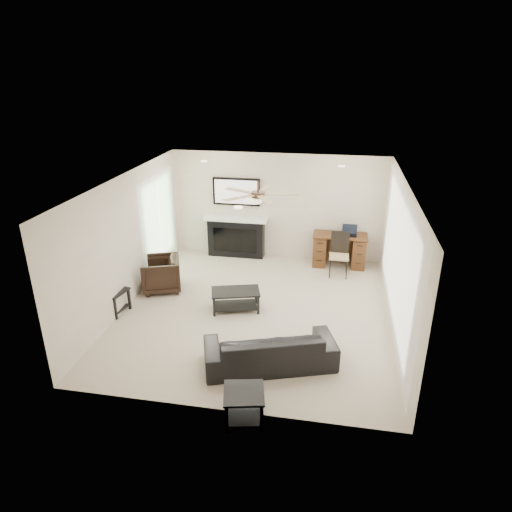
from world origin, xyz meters
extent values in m
plane|color=beige|center=(0.00, 0.00, 0.00)|extent=(5.50, 5.50, 0.00)
cube|color=white|center=(0.00, 0.00, 2.50)|extent=(5.00, 5.50, 0.04)
cube|color=beige|center=(0.00, 2.75, 1.25)|extent=(5.00, 0.04, 2.50)
cube|color=beige|center=(0.00, -2.75, 1.25)|extent=(5.00, 0.04, 2.50)
cube|color=beige|center=(-2.50, 0.00, 1.25)|extent=(0.04, 5.50, 2.50)
cube|color=beige|center=(2.50, 0.00, 1.25)|extent=(0.04, 5.50, 2.50)
cube|color=silver|center=(2.45, 0.10, 1.23)|extent=(0.04, 5.10, 2.40)
cube|color=#93BC89|center=(-2.46, 1.55, 1.05)|extent=(0.04, 1.80, 2.10)
cylinder|color=#382619|center=(0.00, 0.10, 2.25)|extent=(1.40, 1.40, 0.30)
imported|color=black|center=(0.49, -1.63, 0.29)|extent=(2.16, 1.38, 0.59)
imported|color=black|center=(-2.11, 0.52, 0.35)|extent=(0.99, 0.98, 0.71)
cube|color=black|center=(-0.41, -0.03, 0.20)|extent=(1.00, 0.73, 0.40)
cube|color=black|center=(0.34, -2.88, 0.23)|extent=(0.62, 0.62, 0.45)
cube|color=black|center=(-2.66, -0.53, 0.23)|extent=(0.59, 0.59, 0.45)
cube|color=black|center=(-0.98, 2.58, 0.95)|extent=(1.52, 0.34, 1.91)
cube|color=#3D240F|center=(1.49, 2.43, 0.38)|extent=(1.22, 0.56, 0.76)
cube|color=black|center=(1.49, 1.88, 0.48)|extent=(0.42, 0.44, 0.97)
cube|color=black|center=(1.69, 2.41, 0.88)|extent=(0.33, 0.24, 0.23)
camera|label=1|loc=(1.34, -7.49, 4.33)|focal=32.00mm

